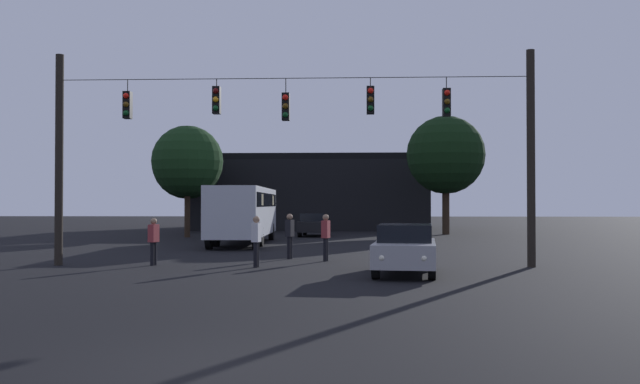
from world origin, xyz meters
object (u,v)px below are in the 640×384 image
object	(u,v)px
city_bus	(244,209)
tree_behind_building	(188,161)
car_near_right	(405,248)
tree_left_silhouette	(188,164)
car_far_left	(314,224)
pedestrian_crossing_center	(154,239)
pedestrian_crossing_right	(326,234)
tree_right_far	(446,155)
pedestrian_crossing_left	(290,233)
pedestrian_near_bus	(256,238)

from	to	relation	value
city_bus	tree_behind_building	xyz separation A→B (m)	(-4.79, 7.10, 3.03)
car_near_right	tree_left_silhouette	distance (m)	32.75
car_far_left	tree_behind_building	xyz separation A→B (m)	(-8.07, -1.94, 4.10)
city_bus	car_near_right	bearing A→B (deg)	-64.33
city_bus	car_near_right	distance (m)	17.03
tree_behind_building	pedestrian_crossing_center	bearing A→B (deg)	-79.65
city_bus	pedestrian_crossing_right	size ratio (longest dim) A/B	6.29
tree_left_silhouette	tree_behind_building	size ratio (longest dim) A/B	1.07
car_far_left	pedestrian_crossing_right	world-z (taller)	pedestrian_crossing_right
tree_behind_building	tree_right_far	bearing A→B (deg)	15.87
car_near_right	pedestrian_crossing_right	size ratio (longest dim) A/B	2.55
car_far_left	tree_right_far	xyz separation A→B (m)	(9.15, 2.96, 4.79)
pedestrian_crossing_left	tree_behind_building	distance (m)	19.11
car_far_left	pedestrian_crossing_right	xyz separation A→B (m)	(1.49, -19.77, 0.21)
city_bus	pedestrian_crossing_right	xyz separation A→B (m)	(4.77, -10.74, -0.86)
car_far_left	pedestrian_crossing_left	xyz separation A→B (m)	(0.05, -18.79, 0.21)
pedestrian_crossing_center	car_near_right	bearing A→B (deg)	-16.89
pedestrian_near_bus	tree_behind_building	xyz separation A→B (m)	(-7.30, 20.39, 3.91)
pedestrian_near_bus	tree_behind_building	distance (m)	22.01
pedestrian_near_bus	tree_left_silhouette	distance (m)	29.07
city_bus	tree_left_silhouette	size ratio (longest dim) A/B	1.43
city_bus	tree_right_far	xyz separation A→B (m)	(12.42, 11.99, 3.73)
pedestrian_crossing_left	pedestrian_near_bus	bearing A→B (deg)	-102.99
car_far_left	tree_behind_building	bearing A→B (deg)	-166.48
car_near_right	pedestrian_crossing_left	world-z (taller)	pedestrian_crossing_left
car_near_right	tree_behind_building	bearing A→B (deg)	118.47
tree_left_silhouette	tree_behind_building	bearing A→B (deg)	-76.41
pedestrian_crossing_right	tree_behind_building	bearing A→B (deg)	118.20
car_far_left	car_near_right	bearing A→B (deg)	-80.48
pedestrian_near_bus	tree_behind_building	size ratio (longest dim) A/B	0.24
pedestrian_crossing_center	pedestrian_near_bus	bearing A→B (deg)	-8.72
car_near_right	tree_behind_building	size ratio (longest dim) A/B	0.62
pedestrian_near_bus	tree_right_far	size ratio (longest dim) A/B	0.21
pedestrian_crossing_right	pedestrian_near_bus	distance (m)	3.41
pedestrian_near_bus	pedestrian_crossing_left	bearing A→B (deg)	77.01
pedestrian_crossing_right	tree_right_far	xyz separation A→B (m)	(7.65, 22.73, 4.59)
city_bus	tree_right_far	size ratio (longest dim) A/B	1.32
pedestrian_crossing_center	pedestrian_near_bus	world-z (taller)	pedestrian_near_bus
car_near_right	tree_left_silhouette	bearing A→B (deg)	115.23
tree_left_silhouette	pedestrian_near_bus	bearing A→B (deg)	-71.81
car_near_right	pedestrian_crossing_left	bearing A→B (deg)	125.96
pedestrian_crossing_right	tree_behind_building	size ratio (longest dim) A/B	0.24
tree_left_silhouette	car_far_left	bearing A→B (deg)	-27.19
tree_behind_building	tree_right_far	size ratio (longest dim) A/B	0.86
city_bus	pedestrian_crossing_right	world-z (taller)	city_bus
car_near_right	pedestrian_crossing_left	xyz separation A→B (m)	(-4.04, 5.56, 0.21)
city_bus	car_near_right	world-z (taller)	city_bus
pedestrian_crossing_center	car_far_left	bearing A→B (deg)	78.45
pedestrian_crossing_center	pedestrian_crossing_right	xyz separation A→B (m)	(5.94, 1.99, 0.07)
city_bus	pedestrian_near_bus	bearing A→B (deg)	-79.30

